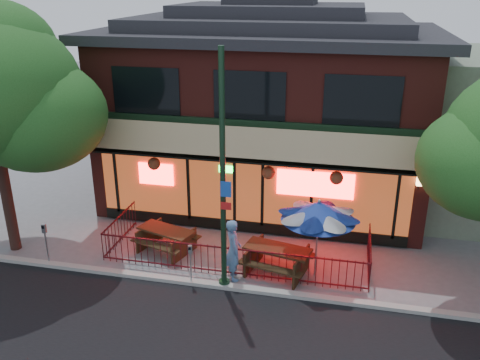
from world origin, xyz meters
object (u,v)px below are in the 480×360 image
object	(u,v)px
pedestrian	(233,250)
picnic_table_right	(277,256)
patio_umbrella	(319,211)
picnic_table_left	(166,237)
street_light	(223,189)
parking_meter_far	(45,237)
parking_meter_near	(190,258)

from	to	relation	value
pedestrian	picnic_table_right	bearing A→B (deg)	-87.47
picnic_table_right	patio_umbrella	distance (m)	1.98
picnic_table_left	patio_umbrella	distance (m)	5.28
street_light	parking_meter_far	bearing A→B (deg)	179.97
picnic_table_left	patio_umbrella	xyz separation A→B (m)	(5.00, -0.42, 1.64)
parking_meter_near	patio_umbrella	bearing A→B (deg)	20.17
pedestrian	parking_meter_near	bearing A→B (deg)	93.28
picnic_table_right	pedestrian	xyz separation A→B (m)	(-1.25, -0.60, 0.41)
parking_meter_far	pedestrian	bearing A→B (deg)	4.79
picnic_table_left	patio_umbrella	size ratio (longest dim) A/B	0.88
picnic_table_left	picnic_table_right	distance (m)	3.87
street_light	pedestrian	world-z (taller)	street_light
patio_umbrella	pedestrian	size ratio (longest dim) A/B	1.30
picnic_table_left	picnic_table_right	bearing A→B (deg)	-8.21
picnic_table_left	parking_meter_far	xyz separation A→B (m)	(-3.39, -1.65, 0.44)
parking_meter_near	parking_meter_far	distance (m)	4.80
patio_umbrella	parking_meter_far	distance (m)	8.56
street_light	parking_meter_near	distance (m)	2.49
patio_umbrella	parking_meter_near	size ratio (longest dim) A/B	1.97
parking_meter_far	picnic_table_right	bearing A→B (deg)	8.66
patio_umbrella	parking_meter_far	world-z (taller)	patio_umbrella
street_light	parking_meter_far	xyz separation A→B (m)	(-5.80, 0.00, -2.18)
street_light	picnic_table_left	size ratio (longest dim) A/B	3.14
street_light	picnic_table_left	bearing A→B (deg)	145.59
patio_umbrella	pedestrian	distance (m)	2.79
picnic_table_left	pedestrian	size ratio (longest dim) A/B	1.14
patio_umbrella	parking_meter_near	world-z (taller)	patio_umbrella
patio_umbrella	parking_meter_far	bearing A→B (deg)	-171.61
picnic_table_right	parking_meter_near	size ratio (longest dim) A/B	1.78
street_light	patio_umbrella	xyz separation A→B (m)	(2.58, 1.24, -0.99)
picnic_table_right	pedestrian	distance (m)	1.45
parking_meter_near	pedestrian	bearing A→B (deg)	26.40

